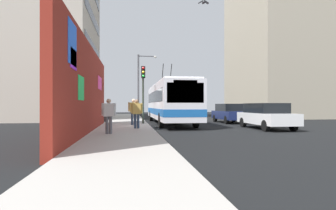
{
  "coord_description": "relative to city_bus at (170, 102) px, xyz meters",
  "views": [
    {
      "loc": [
        -18.07,
        1.35,
        1.45
      ],
      "look_at": [
        1.91,
        -1.49,
        1.47
      ],
      "focal_mm": 29.5,
      "sensor_mm": 36.0,
      "label": 1
    }
  ],
  "objects": [
    {
      "name": "ground_plane",
      "position": [
        -3.22,
        1.8,
        -1.74
      ],
      "size": [
        80.0,
        80.0,
        0.0
      ],
      "primitive_type": "plane",
      "color": "black"
    },
    {
      "name": "street_lamp",
      "position": [
        5.56,
        2.03,
        2.03
      ],
      "size": [
        0.44,
        1.88,
        6.24
      ],
      "color": "#4C4C51",
      "rests_on": "sidewalk_slab"
    },
    {
      "name": "building_far_left",
      "position": [
        9.29,
        11.0,
        9.08
      ],
      "size": [
        13.56,
        8.06,
        21.62
      ],
      "color": "#B2A899",
      "rests_on": "ground_plane"
    },
    {
      "name": "sidewalk_slab",
      "position": [
        -3.22,
        3.4,
        -1.66
      ],
      "size": [
        48.0,
        3.2,
        0.15
      ],
      "primitive_type": "cube",
      "color": "#ADA8A0",
      "rests_on": "ground_plane"
    },
    {
      "name": "city_bus",
      "position": [
        0.0,
        0.0,
        0.0
      ],
      "size": [
        12.24,
        2.54,
        4.89
      ],
      "color": "silver",
      "rests_on": "ground_plane"
    },
    {
      "name": "building_far_right",
      "position": [
        10.71,
        -15.2,
        7.64
      ],
      "size": [
        12.6,
        9.41,
        18.75
      ],
      "color": "#9E937F",
      "rests_on": "ground_plane"
    },
    {
      "name": "pedestrian_at_curb",
      "position": [
        -5.64,
        2.71,
        -0.63
      ],
      "size": [
        0.22,
        0.66,
        1.63
      ],
      "color": "#2D3F59",
      "rests_on": "sidewalk_slab"
    },
    {
      "name": "pedestrian_midblock",
      "position": [
        -2.82,
        2.85,
        -0.56
      ],
      "size": [
        0.23,
        0.69,
        1.73
      ],
      "color": "#2D3F59",
      "rests_on": "sidewalk_slab"
    },
    {
      "name": "parked_car_white",
      "position": [
        -5.36,
        -5.2,
        -0.9
      ],
      "size": [
        4.62,
        1.89,
        1.58
      ],
      "color": "white",
      "rests_on": "ground_plane"
    },
    {
      "name": "graffiti_wall",
      "position": [
        -7.18,
        5.15,
        0.47
      ],
      "size": [
        14.1,
        0.32,
        4.41
      ],
      "color": "maroon",
      "rests_on": "ground_plane"
    },
    {
      "name": "curbside_puddle",
      "position": [
        -3.72,
        1.2,
        -1.73
      ],
      "size": [
        2.06,
        2.06,
        0.0
      ],
      "primitive_type": "cylinder",
      "color": "black",
      "rests_on": "ground_plane"
    },
    {
      "name": "parked_car_navy",
      "position": [
        0.68,
        -5.2,
        -0.9
      ],
      "size": [
        4.37,
        1.93,
        1.58
      ],
      "color": "navy",
      "rests_on": "ground_plane"
    },
    {
      "name": "pedestrian_near_wall",
      "position": [
        -8.44,
        4.06,
        -0.65
      ],
      "size": [
        0.22,
        0.65,
        1.6
      ],
      "color": "#595960",
      "rests_on": "sidewalk_slab"
    },
    {
      "name": "traffic_light",
      "position": [
        -1.67,
        2.15,
        1.17
      ],
      "size": [
        0.49,
        0.28,
        4.09
      ],
      "color": "#2D382D",
      "rests_on": "sidewalk_slab"
    }
  ]
}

